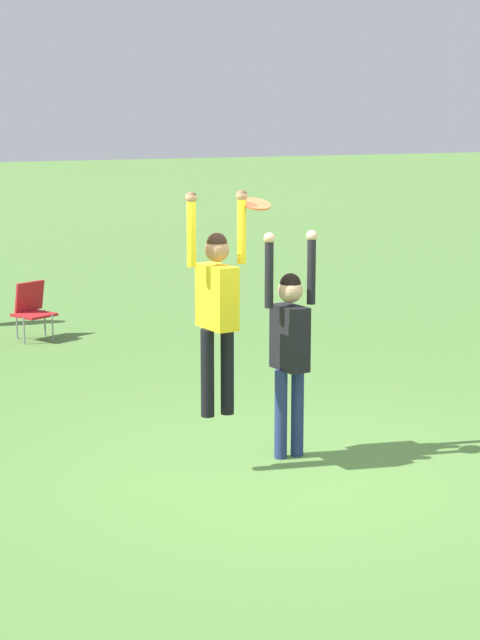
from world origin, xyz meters
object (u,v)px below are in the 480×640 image
camping_chair_2 (32,307)px  person_defending (290,339)px  person_jumping (217,299)px  frisbee (256,204)px

camping_chair_2 → person_defending: bearing=72.3°
person_jumping → frisbee: size_ratio=7.79×
person_defending → camping_chair_2: (-0.80, 6.25, -0.67)m
person_jumping → person_defending: (0.77, 0.08, -0.45)m
person_defending → person_jumping: bearing=-90.0°
person_defending → frisbee: size_ratio=8.29×
person_jumping → person_defending: person_jumping is taller
person_defending → camping_chair_2: bearing=-178.8°
person_jumping → camping_chair_2: size_ratio=2.46×
frisbee → person_jumping: bearing=-179.7°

